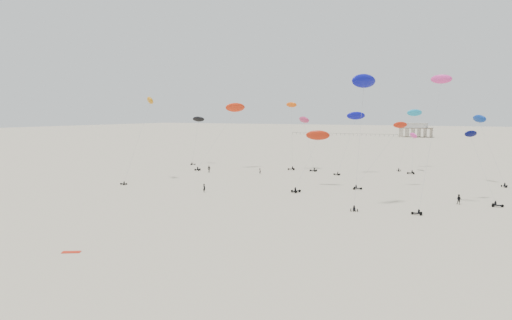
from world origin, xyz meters
The scene contains 22 objects.
ground_plane centered at (0.00, 200.00, 0.00)m, with size 900.00×900.00×0.00m, color #C3B69A.
pavilion_main centered at (-10.00, 350.00, 4.22)m, with size 21.00×13.00×9.80m.
pier_fence centered at (-62.00, 350.00, 0.77)m, with size 80.20×0.20×1.50m.
rig_0 centered at (42.12, 126.10, 12.32)m, with size 9.44×10.64×17.39m.
rig_2 centered at (-10.40, 131.69, 12.53)m, with size 4.69×5.03×20.24m.
rig_3 centered at (20.60, 154.08, 14.81)m, with size 5.14×17.84×21.28m.
rig_4 centered at (-44.86, 133.38, 12.68)m, with size 4.58×7.66×15.89m.
rig_5 centered at (22.17, 108.81, 8.94)m, with size 9.82×13.35×18.08m.
rig_6 centered at (23.38, 84.93, 20.29)m, with size 4.51×11.43×24.14m.
rig_7 centered at (35.34, 90.27, 16.95)m, with size 4.30×15.93×26.17m.
rig_8 centered at (8.45, 131.60, 14.15)m, with size 6.28×11.34×17.94m.
rig_9 centered at (43.34, 97.30, 6.70)m, with size 7.81×9.62×14.64m.
rig_10 centered at (22.83, 142.46, 7.71)m, with size 4.37×12.00×12.45m.
rig_11 centered at (-6.82, 134.18, 11.96)m, with size 9.28×9.19×16.42m.
rig_12 centered at (-28.46, 127.19, 16.47)m, with size 9.23×16.76×21.75m.
rig_13 centered at (7.70, 102.40, 9.85)m, with size 5.95×15.36×15.80m.
rig_14 centered at (-34.43, 94.85, 17.53)m, with size 4.89×15.31×22.53m.
spectator_0 centered at (-10.24, 83.67, 0.00)m, with size 0.77×0.53×2.12m, color black.
spectator_1 centered at (39.67, 93.23, 0.00)m, with size 1.08×0.63×2.20m, color black.
spectator_2 centered at (-28.38, 114.18, 0.00)m, with size 1.35×0.73×2.28m, color black.
spectator_3 centered at (-13.65, 117.25, 0.00)m, with size 0.68×0.47×1.88m, color black.
grounded_kite_a centered at (0.40, 37.48, 0.00)m, with size 2.20×0.90×0.08m, color red.
Camera 1 is at (47.54, -5.27, 17.07)m, focal length 35.00 mm.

